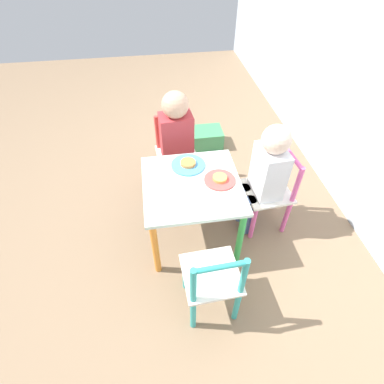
# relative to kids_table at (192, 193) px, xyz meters

# --- Properties ---
(ground_plane) EXTENTS (6.00, 6.00, 0.00)m
(ground_plane) POSITION_rel_kids_table_xyz_m (0.00, 0.00, -0.36)
(ground_plane) COLOR #7F664C
(kids_table) EXTENTS (0.52, 0.52, 0.43)m
(kids_table) POSITION_rel_kids_table_xyz_m (0.00, 0.00, 0.00)
(kids_table) COLOR silver
(kids_table) RESTS_ON ground_plane
(chair_red) EXTENTS (0.28, 0.28, 0.52)m
(chair_red) POSITION_rel_kids_table_xyz_m (-0.48, -0.04, -0.10)
(chair_red) COLOR silver
(chair_red) RESTS_ON ground_plane
(chair_pink) EXTENTS (0.28, 0.28, 0.52)m
(chair_pink) POSITION_rel_kids_table_xyz_m (-0.03, 0.48, -0.10)
(chair_pink) COLOR silver
(chair_pink) RESTS_ON ground_plane
(chair_teal) EXTENTS (0.27, 0.27, 0.52)m
(chair_teal) POSITION_rel_kids_table_xyz_m (0.48, 0.02, -0.10)
(chair_teal) COLOR silver
(chair_teal) RESTS_ON ground_plane
(child_left) EXTENTS (0.22, 0.21, 0.74)m
(child_left) POSITION_rel_kids_table_xyz_m (-0.42, -0.03, 0.08)
(child_left) COLOR #7A6B5B
(child_left) RESTS_ON ground_plane
(child_back) EXTENTS (0.21, 0.22, 0.72)m
(child_back) POSITION_rel_kids_table_xyz_m (-0.03, 0.42, 0.07)
(child_back) COLOR #4C608E
(child_back) RESTS_ON ground_plane
(plate_left) EXTENTS (0.19, 0.19, 0.03)m
(plate_left) POSITION_rel_kids_table_xyz_m (-0.15, 0.00, 0.08)
(plate_left) COLOR #4C9EE0
(plate_left) RESTS_ON kids_table
(plate_back) EXTENTS (0.17, 0.17, 0.03)m
(plate_back) POSITION_rel_kids_table_xyz_m (0.00, 0.15, 0.08)
(plate_back) COLOR #E54C47
(plate_back) RESTS_ON kids_table
(storage_bin) EXTENTS (0.20, 0.25, 0.14)m
(storage_bin) POSITION_rel_kids_table_xyz_m (-0.92, 0.26, -0.29)
(storage_bin) COLOR #3D8E56
(storage_bin) RESTS_ON ground_plane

